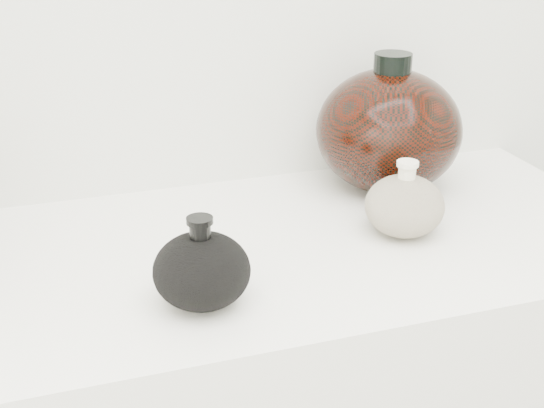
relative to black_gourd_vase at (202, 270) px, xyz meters
name	(u,v)px	position (x,y,z in m)	size (l,w,h in m)	color
black_gourd_vase	(202,270)	(0.00, 0.00, 0.00)	(0.13, 0.13, 0.12)	black
cream_gourd_vase	(405,205)	(0.32, 0.10, 0.00)	(0.12, 0.12, 0.11)	beige
right_round_pot	(389,130)	(0.37, 0.27, 0.05)	(0.31, 0.31, 0.22)	black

